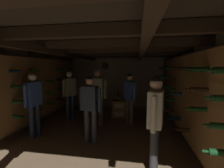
{
  "coord_description": "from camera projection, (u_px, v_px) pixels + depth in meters",
  "views": [
    {
      "loc": [
        0.95,
        -3.72,
        1.78
      ],
      "look_at": [
        0.22,
        0.66,
        1.3
      ],
      "focal_mm": 24.99,
      "sensor_mm": 36.0,
      "label": 1
    }
  ],
  "objects": [
    {
      "name": "person_host_center",
      "position": [
        90.0,
        103.0,
        3.59
      ],
      "size": [
        0.53,
        0.27,
        1.59
      ],
      "color": "#2D2D33",
      "rests_on": "ground_plane"
    },
    {
      "name": "person_guest_far_left",
      "position": [
        70.0,
        91.0,
        5.24
      ],
      "size": [
        0.36,
        0.47,
        1.65
      ],
      "color": "#232D4C",
      "rests_on": "ground_plane"
    },
    {
      "name": "room_shell",
      "position": [
        101.0,
        81.0,
        4.11
      ],
      "size": [
        4.72,
        6.52,
        2.41
      ],
      "color": "gray",
      "rests_on": "ground_plane"
    },
    {
      "name": "person_guest_near_right",
      "position": [
        155.0,
        116.0,
        2.53
      ],
      "size": [
        0.29,
        0.53,
        1.64
      ],
      "color": "#2D2D33",
      "rests_on": "ground_plane"
    },
    {
      "name": "person_guest_far_right",
      "position": [
        130.0,
        94.0,
        4.82
      ],
      "size": [
        0.44,
        0.42,
        1.59
      ],
      "color": "#4C473D",
      "rests_on": "ground_plane"
    },
    {
      "name": "ground_plane",
      "position": [
        99.0,
        137.0,
        3.99
      ],
      "size": [
        8.4,
        8.4,
        0.0
      ],
      "primitive_type": "plane",
      "color": "#8C7051"
    },
    {
      "name": "display_bottle",
      "position": [
        118.0,
        97.0,
        5.57
      ],
      "size": [
        0.08,
        0.08,
        0.35
      ],
      "color": "black",
      "rests_on": "wine_crate_stack"
    },
    {
      "name": "person_guest_mid_left",
      "position": [
        34.0,
        98.0,
        3.91
      ],
      "size": [
        0.33,
        0.53,
        1.66
      ],
      "color": "#232D4C",
      "rests_on": "ground_plane"
    },
    {
      "name": "wine_crate_stack",
      "position": [
        119.0,
        109.0,
        5.58
      ],
      "size": [
        0.52,
        0.35,
        0.6
      ],
      "color": "olive",
      "rests_on": "ground_plane"
    },
    {
      "name": "person_guest_rear_center",
      "position": [
        98.0,
        92.0,
        4.7
      ],
      "size": [
        0.54,
        0.34,
        1.71
      ],
      "color": "#4C473D",
      "rests_on": "ground_plane"
    }
  ]
}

